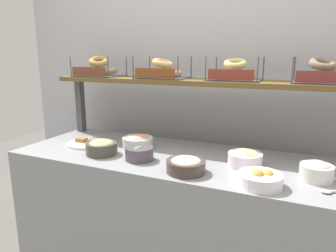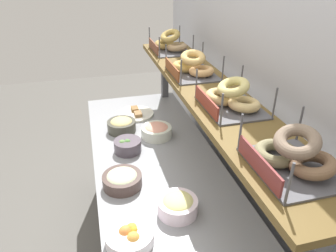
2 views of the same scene
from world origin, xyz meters
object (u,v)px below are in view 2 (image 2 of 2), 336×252
serving_plate_white (136,114)px  bagel_basket_everything (170,44)px  bowl_fruit_salad (130,236)px  bowl_egg_salad (178,205)px  bowl_veggie_mix (128,146)px  bowl_lox_spread (157,131)px  bagel_basket_plain (231,98)px  bowl_hummus (122,125)px  bowl_tuna_salad (122,179)px  bagel_basket_sesame (192,67)px  bagel_basket_poppy (293,156)px

serving_plate_white → bagel_basket_everything: bearing=107.1°
bowl_fruit_salad → bowl_egg_salad: size_ratio=1.09×
bowl_veggie_mix → bowl_lox_spread: bearing=121.7°
bagel_basket_plain → bowl_veggie_mix: bearing=-135.1°
serving_plate_white → bagel_basket_plain: size_ratio=0.84×
bowl_egg_salad → serving_plate_white: 1.03m
serving_plate_white → bowl_fruit_salad: bearing=-10.7°
bowl_hummus → bowl_tuna_salad: bowl_hummus is taller
bowl_egg_salad → bagel_basket_plain: bagel_basket_plain is taller
bowl_tuna_salad → bagel_basket_everything: bearing=151.2°
bowl_egg_salad → serving_plate_white: (-1.03, -0.02, -0.03)m
bowl_fruit_salad → bagel_basket_sesame: (-0.72, 0.49, 0.44)m
bowl_tuna_salad → serving_plate_white: size_ratio=0.76×
bowl_fruit_salad → bagel_basket_plain: size_ratio=0.65×
bowl_fruit_salad → bagel_basket_everything: size_ratio=0.60×
bowl_lox_spread → bowl_tuna_salad: bowl_lox_spread is taller
bowl_egg_salad → bowl_lox_spread: bearing=175.3°
bowl_hummus → bagel_basket_poppy: bagel_basket_poppy is taller
bowl_hummus → bagel_basket_plain: 0.91m
bowl_lox_spread → bowl_veggie_mix: bearing=-58.3°
bagel_basket_sesame → bowl_hummus: bearing=-118.0°
bowl_veggie_mix → bagel_basket_poppy: (0.89, 0.42, 0.44)m
bowl_fruit_salad → bowl_egg_salad: (-0.11, 0.24, 0.01)m
bowl_egg_salad → bowl_veggie_mix: (-0.56, -0.15, -0.01)m
bowl_hummus → serving_plate_white: size_ratio=0.72×
bowl_hummus → bagel_basket_plain: size_ratio=0.61×
bagel_basket_sesame → bagel_basket_poppy: bearing=1.1°
bowl_tuna_salad → serving_plate_white: bearing=165.7°
bowl_fruit_salad → bowl_tuna_salad: size_ratio=1.00×
bagel_basket_sesame → bagel_basket_poppy: bagel_basket_poppy is taller
bowl_hummus → bowl_veggie_mix: size_ratio=1.17×
bagel_basket_sesame → bagel_basket_plain: size_ratio=1.04×
bowl_hummus → bowl_tuna_salad: bearing=-6.9°
bowl_lox_spread → bagel_basket_everything: bearing=155.0°
bagel_basket_everything → bagel_basket_plain: bearing=1.2°
bowl_lox_spread → bowl_veggie_mix: bowl_lox_spread is taller
bowl_tuna_salad → bagel_basket_poppy: (0.58, 0.49, 0.44)m
bagel_basket_sesame → bagel_basket_everything: bearing=179.4°
bowl_veggie_mix → bagel_basket_poppy: size_ratio=0.54×
bowl_hummus → bowl_tuna_salad: 0.57m
bowl_fruit_salad → bagel_basket_poppy: size_ratio=0.67×
bowl_lox_spread → bagel_basket_plain: bagel_basket_plain is taller
serving_plate_white → bagel_basket_poppy: (1.36, 0.29, 0.47)m
bagel_basket_sesame → bagel_basket_poppy: 0.94m
bowl_lox_spread → bagel_basket_poppy: bagel_basket_poppy is taller
serving_plate_white → bagel_basket_sesame: 0.68m
bowl_veggie_mix → bowl_fruit_salad: bearing=-7.4°
bowl_veggie_mix → bagel_basket_everything: 0.81m
bowl_veggie_mix → bagel_basket_plain: bagel_basket_plain is taller
serving_plate_white → bagel_basket_sesame: size_ratio=0.81×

